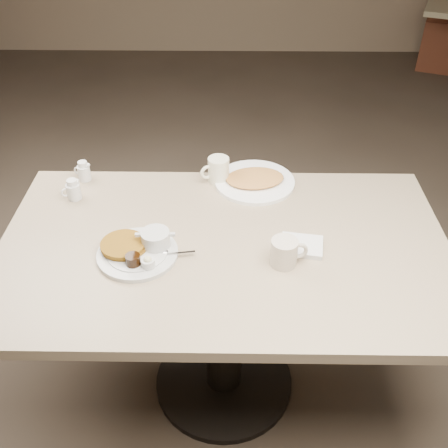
{
  "coord_description": "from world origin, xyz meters",
  "views": [
    {
      "loc": [
        0.02,
        -1.35,
        1.87
      ],
      "look_at": [
        0.0,
        0.02,
        0.82
      ],
      "focal_mm": 42.31,
      "sensor_mm": 36.0,
      "label": 1
    }
  ],
  "objects_px": {
    "creamer_left": "(73,190)",
    "creamer_right": "(84,172)",
    "main_plate": "(139,249)",
    "hash_plate": "(255,181)",
    "coffee_mug_far": "(218,170)",
    "coffee_mug_near": "(285,252)",
    "diner_table": "(224,282)"
  },
  "relations": [
    {
      "from": "creamer_left",
      "to": "creamer_right",
      "type": "distance_m",
      "value": 0.13
    },
    {
      "from": "diner_table",
      "to": "creamer_right",
      "type": "xyz_separation_m",
      "value": [
        -0.55,
        0.39,
        0.21
      ]
    },
    {
      "from": "main_plate",
      "to": "hash_plate",
      "type": "height_order",
      "value": "main_plate"
    },
    {
      "from": "diner_table",
      "to": "coffee_mug_far",
      "type": "distance_m",
      "value": 0.45
    },
    {
      "from": "diner_table",
      "to": "main_plate",
      "type": "distance_m",
      "value": 0.34
    },
    {
      "from": "coffee_mug_near",
      "to": "main_plate",
      "type": "bearing_deg",
      "value": 175.42
    },
    {
      "from": "coffee_mug_far",
      "to": "hash_plate",
      "type": "bearing_deg",
      "value": -6.03
    },
    {
      "from": "coffee_mug_far",
      "to": "main_plate",
      "type": "bearing_deg",
      "value": -119.01
    },
    {
      "from": "creamer_right",
      "to": "creamer_left",
      "type": "bearing_deg",
      "value": -94.31
    },
    {
      "from": "creamer_left",
      "to": "coffee_mug_near",
      "type": "bearing_deg",
      "value": -25.04
    },
    {
      "from": "main_plate",
      "to": "hash_plate",
      "type": "bearing_deg",
      "value": 47.71
    },
    {
      "from": "coffee_mug_near",
      "to": "coffee_mug_far",
      "type": "bearing_deg",
      "value": 114.89
    },
    {
      "from": "diner_table",
      "to": "coffee_mug_far",
      "type": "xyz_separation_m",
      "value": [
        -0.03,
        0.39,
        0.22
      ]
    },
    {
      "from": "coffee_mug_far",
      "to": "hash_plate",
      "type": "distance_m",
      "value": 0.15
    },
    {
      "from": "main_plate",
      "to": "creamer_left",
      "type": "relative_size",
      "value": 4.02
    },
    {
      "from": "main_plate",
      "to": "hash_plate",
      "type": "relative_size",
      "value": 0.92
    },
    {
      "from": "coffee_mug_near",
      "to": "creamer_left",
      "type": "xyz_separation_m",
      "value": [
        -0.75,
        0.35,
        -0.01
      ]
    },
    {
      "from": "diner_table",
      "to": "main_plate",
      "type": "height_order",
      "value": "main_plate"
    },
    {
      "from": "diner_table",
      "to": "coffee_mug_far",
      "type": "height_order",
      "value": "coffee_mug_far"
    },
    {
      "from": "main_plate",
      "to": "coffee_mug_near",
      "type": "distance_m",
      "value": 0.47
    },
    {
      "from": "main_plate",
      "to": "hash_plate",
      "type": "distance_m",
      "value": 0.57
    },
    {
      "from": "creamer_left",
      "to": "creamer_right",
      "type": "bearing_deg",
      "value": 85.69
    },
    {
      "from": "diner_table",
      "to": "hash_plate",
      "type": "bearing_deg",
      "value": 73.03
    },
    {
      "from": "diner_table",
      "to": "creamer_left",
      "type": "distance_m",
      "value": 0.65
    },
    {
      "from": "main_plate",
      "to": "creamer_right",
      "type": "height_order",
      "value": "creamer_right"
    },
    {
      "from": "coffee_mug_near",
      "to": "creamer_right",
      "type": "bearing_deg",
      "value": 147.08
    },
    {
      "from": "coffee_mug_near",
      "to": "creamer_left",
      "type": "distance_m",
      "value": 0.83
    },
    {
      "from": "creamer_right",
      "to": "diner_table",
      "type": "bearing_deg",
      "value": -35.39
    },
    {
      "from": "main_plate",
      "to": "creamer_right",
      "type": "relative_size",
      "value": 4.02
    },
    {
      "from": "coffee_mug_far",
      "to": "creamer_left",
      "type": "xyz_separation_m",
      "value": [
        -0.53,
        -0.13,
        -0.01
      ]
    },
    {
      "from": "main_plate",
      "to": "coffee_mug_far",
      "type": "xyz_separation_m",
      "value": [
        0.24,
        0.44,
        0.03
      ]
    },
    {
      "from": "diner_table",
      "to": "creamer_right",
      "type": "distance_m",
      "value": 0.7
    }
  ]
}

